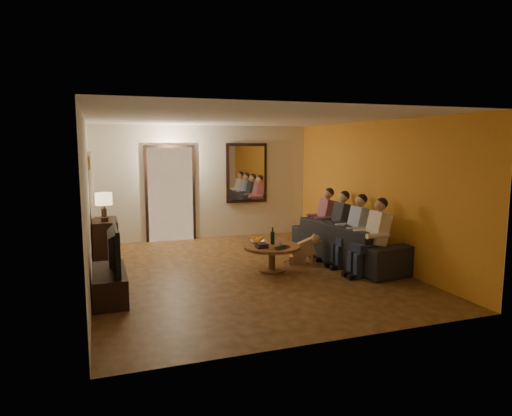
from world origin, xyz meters
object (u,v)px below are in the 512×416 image
object	(u,v)px
sofa	(351,242)
coffee_table	(272,258)
dresser	(105,240)
dog	(303,248)
person_b	(355,233)
person_c	(338,228)
person_a	(374,240)
person_d	(323,223)
bowl	(258,242)
laptop	(284,248)
table_lamp	(104,207)
tv_stand	(110,285)
tv	(108,249)
wine_bottle	(273,235)

from	to	relation	value
sofa	coffee_table	world-z (taller)	sofa
dresser	dog	size ratio (longest dim) A/B	1.55
sofa	person_b	bearing A→B (deg)	154.11
dresser	person_c	xyz separation A→B (m)	(4.19, -1.36, 0.21)
person_b	coffee_table	bearing A→B (deg)	172.42
person_a	dog	xyz separation A→B (m)	(-0.78, 1.09, -0.32)
person_d	coffee_table	size ratio (longest dim) A/B	1.23
dresser	bowl	bearing A→B (deg)	-31.50
person_b	laptop	world-z (taller)	person_b
coffee_table	laptop	distance (m)	0.38
table_lamp	person_b	size ratio (longest dim) A/B	0.45
person_a	tv_stand	bearing A→B (deg)	176.59
person_c	coffee_table	distance (m)	1.61
sofa	laptop	world-z (taller)	sofa
person_a	coffee_table	xyz separation A→B (m)	(-1.51, 0.80, -0.38)
tv_stand	person_d	xyz separation A→B (m)	(4.19, 1.55, 0.40)
sofa	person_c	distance (m)	0.39
dresser	table_lamp	bearing A→B (deg)	-90.00
person_a	person_d	bearing A→B (deg)	90.00
sofa	bowl	distance (m)	1.80
laptop	tv_stand	bearing A→B (deg)	153.21
tv	laptop	world-z (taller)	tv
dresser	bowl	xyz separation A→B (m)	(2.51, -1.54, 0.10)
person_a	laptop	xyz separation A→B (m)	(-1.41, 0.52, -0.14)
person_a	laptop	bearing A→B (deg)	159.72
table_lamp	wine_bottle	world-z (taller)	table_lamp
wine_bottle	laptop	world-z (taller)	wine_bottle
tv	person_b	distance (m)	4.21
person_a	person_c	distance (m)	1.20
tv	bowl	distance (m)	2.63
laptop	bowl	bearing A→B (deg)	86.89
tv	sofa	bearing A→B (deg)	-81.39
table_lamp	laptop	size ratio (longest dim) A/B	1.64
bowl	person_a	bearing A→B (deg)	-31.14
laptop	person_a	bearing A→B (deg)	-52.63
table_lamp	wine_bottle	xyz separation A→B (m)	(2.74, -1.44, -0.44)
sofa	dog	size ratio (longest dim) A/B	4.58
sofa	wine_bottle	size ratio (longest dim) A/B	8.27
sofa	laptop	size ratio (longest dim) A/B	7.79
person_b	dresser	bearing A→B (deg)	155.00
person_b	coffee_table	xyz separation A→B (m)	(-1.51, 0.20, -0.38)
person_b	person_c	xyz separation A→B (m)	(0.00, 0.60, 0.00)
sofa	person_a	distance (m)	0.93
wine_bottle	bowl	bearing A→B (deg)	152.45
person_c	wine_bottle	distance (m)	1.49
person_d	laptop	size ratio (longest dim) A/B	3.65
bowl	laptop	bearing A→B (deg)	-60.75
dresser	dog	bearing A→B (deg)	-23.18
coffee_table	wine_bottle	bearing A→B (deg)	63.43
person_c	person_d	xyz separation A→B (m)	(0.00, 0.60, 0.00)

